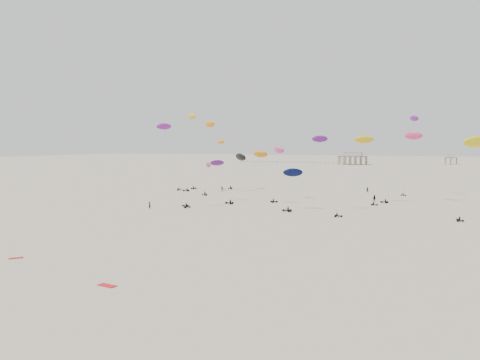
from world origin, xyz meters
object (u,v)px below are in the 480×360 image
at_px(pavilion_small, 451,160).
at_px(rig_7, 211,170).
at_px(rig_3, 412,130).
at_px(rig_0, 188,139).
at_px(spectator_0, 150,209).
at_px(pavilion_main, 353,159).

height_order(pavilion_small, rig_7, rig_7).
distance_m(rig_3, rig_7, 63.82).
bearing_deg(rig_0, spectator_0, 97.01).
height_order(pavilion_main, rig_3, rig_3).
height_order(pavilion_main, rig_0, rig_0).
distance_m(pavilion_small, rig_7, 288.98).
bearing_deg(spectator_0, pavilion_main, -67.49).
relative_size(pavilion_main, spectator_0, 10.15).
relative_size(rig_3, rig_7, 1.39).
height_order(pavilion_main, rig_7, rig_7).
distance_m(rig_0, rig_3, 70.84).
bearing_deg(rig_0, pavilion_small, -118.86).
distance_m(pavilion_main, spectator_0, 268.95).
height_order(pavilion_small, rig_0, rig_0).
relative_size(pavilion_main, rig_3, 0.86).
xyz_separation_m(pavilion_main, spectator_0, (-10.43, -268.71, -4.22)).
bearing_deg(rig_3, pavilion_main, -130.23).
relative_size(pavilion_small, rig_7, 0.51).
bearing_deg(rig_3, rig_0, -40.92).
height_order(pavilion_small, spectator_0, pavilion_small).
relative_size(pavilion_small, rig_3, 0.37).
relative_size(pavilion_main, rig_0, 0.83).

